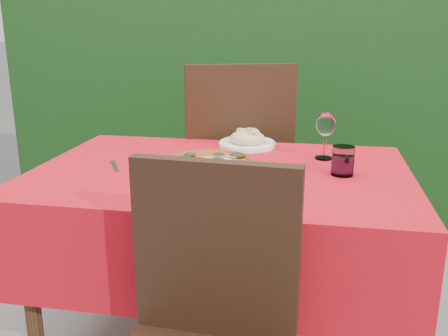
% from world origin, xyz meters
% --- Properties ---
extents(hedge, '(3.20, 0.55, 1.78)m').
position_xyz_m(hedge, '(0.00, 1.55, 0.92)').
color(hedge, black).
rests_on(hedge, ground).
extents(dining_table, '(1.26, 0.86, 0.75)m').
position_xyz_m(dining_table, '(0.00, 0.00, 0.60)').
color(dining_table, '#442815').
rests_on(dining_table, ground).
extents(chair_near, '(0.44, 0.44, 0.92)m').
position_xyz_m(chair_near, '(0.07, -0.60, 0.53)').
color(chair_near, black).
rests_on(chair_near, ground).
extents(chair_far, '(0.61, 0.61, 1.06)m').
position_xyz_m(chair_far, '(-0.05, 0.63, 0.61)').
color(chair_far, black).
rests_on(chair_far, ground).
extents(pizza_plate, '(0.35, 0.35, 0.07)m').
position_xyz_m(pizza_plate, '(-0.02, -0.10, 0.78)').
color(pizza_plate, white).
rests_on(pizza_plate, dining_table).
extents(pasta_plate, '(0.23, 0.23, 0.07)m').
position_xyz_m(pasta_plate, '(0.04, 0.34, 0.77)').
color(pasta_plate, white).
rests_on(pasta_plate, dining_table).
extents(water_glass, '(0.07, 0.07, 0.10)m').
position_xyz_m(water_glass, '(0.40, 0.01, 0.79)').
color(water_glass, silver).
rests_on(water_glass, dining_table).
extents(wine_glass, '(0.07, 0.07, 0.17)m').
position_xyz_m(wine_glass, '(0.34, 0.20, 0.87)').
color(wine_glass, silver).
rests_on(wine_glass, dining_table).
extents(fork, '(0.10, 0.16, 0.00)m').
position_xyz_m(fork, '(-0.36, -0.05, 0.75)').
color(fork, silver).
rests_on(fork, dining_table).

